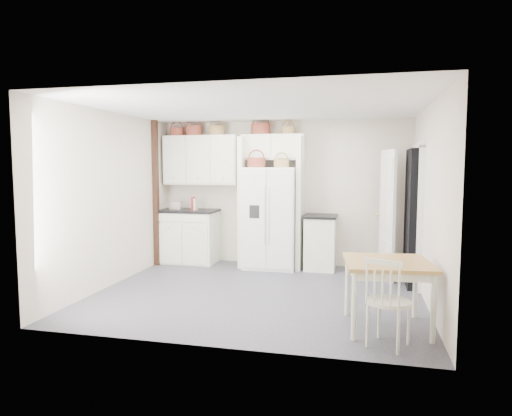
# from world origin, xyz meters

# --- Properties ---
(floor) EXTENTS (4.50, 4.50, 0.00)m
(floor) POSITION_xyz_m (0.00, 0.00, 0.00)
(floor) COLOR #333239
(floor) RESTS_ON ground
(ceiling) EXTENTS (4.50, 4.50, 0.00)m
(ceiling) POSITION_xyz_m (0.00, 0.00, 2.60)
(ceiling) COLOR white
(ceiling) RESTS_ON wall_back
(wall_back) EXTENTS (4.50, 0.00, 4.50)m
(wall_back) POSITION_xyz_m (0.00, 2.00, 1.30)
(wall_back) COLOR silver
(wall_back) RESTS_ON floor
(wall_left) EXTENTS (0.00, 4.00, 4.00)m
(wall_left) POSITION_xyz_m (-2.25, 0.00, 1.30)
(wall_left) COLOR silver
(wall_left) RESTS_ON floor
(wall_right) EXTENTS (0.00, 4.00, 4.00)m
(wall_right) POSITION_xyz_m (2.25, 0.00, 1.30)
(wall_right) COLOR silver
(wall_right) RESTS_ON floor
(refrigerator) EXTENTS (0.91, 0.74, 1.77)m
(refrigerator) POSITION_xyz_m (-0.15, 1.65, 0.88)
(refrigerator) COLOR white
(refrigerator) RESTS_ON floor
(base_cab_left) EXTENTS (1.02, 0.65, 0.95)m
(base_cab_left) POSITION_xyz_m (-1.72, 1.70, 0.47)
(base_cab_left) COLOR white
(base_cab_left) RESTS_ON floor
(base_cab_right) EXTENTS (0.52, 0.62, 0.91)m
(base_cab_right) POSITION_xyz_m (0.72, 1.70, 0.45)
(base_cab_right) COLOR white
(base_cab_right) RESTS_ON floor
(dining_table) EXTENTS (1.01, 1.01, 0.76)m
(dining_table) POSITION_xyz_m (1.70, -1.05, 0.38)
(dining_table) COLOR olive
(dining_table) RESTS_ON floor
(windsor_chair) EXTENTS (0.57, 0.55, 0.91)m
(windsor_chair) POSITION_xyz_m (1.69, -1.57, 0.45)
(windsor_chair) COLOR white
(windsor_chair) RESTS_ON floor
(counter_left) EXTENTS (1.07, 0.69, 0.04)m
(counter_left) POSITION_xyz_m (-1.72, 1.70, 0.97)
(counter_left) COLOR black
(counter_left) RESTS_ON base_cab_left
(counter_right) EXTENTS (0.56, 0.66, 0.04)m
(counter_right) POSITION_xyz_m (0.72, 1.70, 0.93)
(counter_right) COLOR black
(counter_right) RESTS_ON base_cab_right
(toaster) EXTENTS (0.23, 0.14, 0.16)m
(toaster) POSITION_xyz_m (-1.92, 1.60, 1.07)
(toaster) COLOR silver
(toaster) RESTS_ON counter_left
(cookbook_red) EXTENTS (0.04, 0.16, 0.24)m
(cookbook_red) POSITION_xyz_m (-1.59, 1.62, 1.11)
(cookbook_red) COLOR maroon
(cookbook_red) RESTS_ON counter_left
(cookbook_cream) EXTENTS (0.03, 0.14, 0.22)m
(cookbook_cream) POSITION_xyz_m (-1.55, 1.62, 1.10)
(cookbook_cream) COLOR beige
(cookbook_cream) RESTS_ON counter_left
(basket_upper_a) EXTENTS (0.26, 0.26, 0.15)m
(basket_upper_a) POSITION_xyz_m (-1.98, 1.83, 2.42)
(basket_upper_a) COLOR maroon
(basket_upper_a) RESTS_ON upper_cabinet
(basket_upper_b) EXTENTS (0.31, 0.31, 0.18)m
(basket_upper_b) POSITION_xyz_m (-1.64, 1.83, 2.44)
(basket_upper_b) COLOR maroon
(basket_upper_b) RESTS_ON upper_cabinet
(basket_upper_c) EXTENTS (0.30, 0.30, 0.17)m
(basket_upper_c) POSITION_xyz_m (-1.20, 1.83, 2.44)
(basket_upper_c) COLOR olive
(basket_upper_c) RESTS_ON upper_cabinet
(basket_bridge_a) EXTENTS (0.34, 0.34, 0.19)m
(basket_bridge_a) POSITION_xyz_m (-0.38, 1.83, 2.45)
(basket_bridge_a) COLOR maroon
(basket_bridge_a) RESTS_ON bridge_cabinet
(basket_bridge_b) EXTENTS (0.24, 0.24, 0.14)m
(basket_bridge_b) POSITION_xyz_m (0.12, 1.83, 2.42)
(basket_bridge_b) COLOR olive
(basket_bridge_b) RESTS_ON bridge_cabinet
(basket_fridge_a) EXTENTS (0.31, 0.31, 0.17)m
(basket_fridge_a) POSITION_xyz_m (-0.39, 1.55, 1.85)
(basket_fridge_a) COLOR maroon
(basket_fridge_a) RESTS_ON refrigerator
(basket_fridge_b) EXTENTS (0.26, 0.26, 0.14)m
(basket_fridge_b) POSITION_xyz_m (0.05, 1.55, 1.84)
(basket_fridge_b) COLOR olive
(basket_fridge_b) RESTS_ON refrigerator
(upper_cabinet) EXTENTS (1.40, 0.34, 0.90)m
(upper_cabinet) POSITION_xyz_m (-1.50, 1.83, 1.90)
(upper_cabinet) COLOR white
(upper_cabinet) RESTS_ON wall_back
(bridge_cabinet) EXTENTS (1.12, 0.34, 0.45)m
(bridge_cabinet) POSITION_xyz_m (-0.15, 1.83, 2.12)
(bridge_cabinet) COLOR white
(bridge_cabinet) RESTS_ON wall_back
(fridge_panel_left) EXTENTS (0.08, 0.60, 2.30)m
(fridge_panel_left) POSITION_xyz_m (-0.66, 1.70, 1.15)
(fridge_panel_left) COLOR white
(fridge_panel_left) RESTS_ON floor
(fridge_panel_right) EXTENTS (0.08, 0.60, 2.30)m
(fridge_panel_right) POSITION_xyz_m (0.36, 1.70, 1.15)
(fridge_panel_right) COLOR white
(fridge_panel_right) RESTS_ON floor
(trim_post) EXTENTS (0.09, 0.09, 2.60)m
(trim_post) POSITION_xyz_m (-2.20, 1.35, 1.30)
(trim_post) COLOR black
(trim_post) RESTS_ON floor
(doorway_void) EXTENTS (0.18, 0.85, 2.05)m
(doorway_void) POSITION_xyz_m (2.16, 1.00, 1.02)
(doorway_void) COLOR black
(doorway_void) RESTS_ON floor
(door_slab) EXTENTS (0.21, 0.79, 2.05)m
(door_slab) POSITION_xyz_m (1.80, 1.33, 1.02)
(door_slab) COLOR white
(door_slab) RESTS_ON floor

